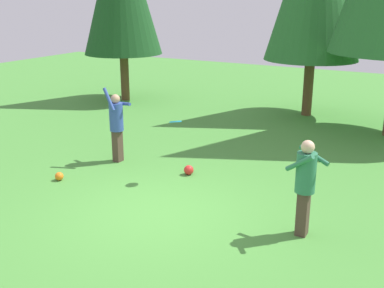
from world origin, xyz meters
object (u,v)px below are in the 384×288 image
at_px(frisbee, 175,122).
at_px(person_catcher, 305,180).
at_px(ball_orange, 59,176).
at_px(ball_red, 189,170).
at_px(person_thrower, 116,122).

bearing_deg(frisbee, person_catcher, -19.22).
distance_m(frisbee, ball_orange, 2.94).
height_order(ball_red, ball_orange, ball_red).
xyz_separation_m(frisbee, ball_orange, (-2.31, -1.29, -1.28)).
relative_size(frisbee, ball_orange, 1.96).
relative_size(person_thrower, ball_red, 8.29).
height_order(person_catcher, ball_red, person_catcher).
xyz_separation_m(frisbee, ball_red, (0.08, 0.44, -1.26)).
height_order(frisbee, ball_orange, frisbee).
bearing_deg(person_catcher, ball_orange, 20.89).
distance_m(person_thrower, ball_orange, 1.97).
bearing_deg(person_catcher, frisbee, -0.00).
bearing_deg(ball_red, person_catcher, -26.46).
height_order(person_catcher, frisbee, person_catcher).
relative_size(ball_red, ball_orange, 1.18).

